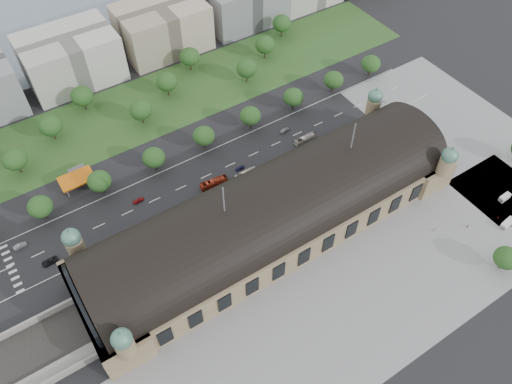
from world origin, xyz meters
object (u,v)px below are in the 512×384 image
traffic_car_1 (20,246)px  parked_car_5 (126,251)px  traffic_car_5 (285,130)px  parked_car_3 (154,237)px  parked_car_4 (144,233)px  van_east (504,198)px  traffic_car_6 (381,102)px  bus_mid (247,174)px  bus_east (306,139)px  pedestrian_1 (467,226)px  pedestrian_3 (498,218)px  parked_car_2 (153,231)px  van_south (507,224)px  parked_car_1 (86,261)px  bus_west (214,183)px  traffic_car_3 (138,200)px  parked_car_6 (138,236)px  traffic_car_4 (240,168)px  traffic_car_2 (50,261)px  pedestrian_0 (434,230)px  petrol_station (77,175)px  parked_car_0 (89,260)px

traffic_car_1 → parked_car_5: traffic_car_1 is taller
traffic_car_5 → parked_car_3: size_ratio=1.01×
parked_car_4 → parked_car_5: parked_car_5 is taller
van_east → traffic_car_6: bearing=88.5°
parked_car_3 → bus_mid: size_ratio=0.45×
traffic_car_6 → parked_car_5: (-138.54, -12.14, 0.07)m
parked_car_4 → bus_east: bearing=68.9°
pedestrian_1 → pedestrian_3: pedestrian_3 is taller
parked_car_2 → pedestrian_1: bearing=34.2°
parked_car_5 → van_south: (129.32, -69.66, 0.51)m
traffic_car_5 → parked_car_5: traffic_car_5 is taller
parked_car_1 → bus_west: 58.59m
traffic_car_3 → parked_car_6: traffic_car_3 is taller
traffic_car_3 → bus_east: bus_east is taller
traffic_car_5 → parked_car_5: bearing=95.9°
parked_car_4 → parked_car_5: size_ratio=0.72×
parked_car_3 → van_east: van_east is taller
traffic_car_1 → traffic_car_4: size_ratio=1.20×
traffic_car_4 → bus_east: (33.86, -1.61, 0.83)m
traffic_car_2 → parked_car_6: bearing=76.9°
traffic_car_1 → traffic_car_3: 46.83m
traffic_car_3 → parked_car_5: 24.42m
bus_mid → pedestrian_1: 90.23m
parked_car_6 → parked_car_5: bearing=-96.9°
traffic_car_2 → van_east: size_ratio=1.09×
traffic_car_6 → pedestrian_0: (-34.63, -68.14, 0.04)m
traffic_car_5 → pedestrian_1: pedestrian_1 is taller
traffic_car_3 → pedestrian_3: pedestrian_3 is taller
traffic_car_3 → parked_car_2: (-1.56, -17.23, 0.03)m
parked_car_3 → bus_west: bus_west is taller
traffic_car_1 → parked_car_6: (39.14, -19.84, -0.17)m
bus_mid → pedestrian_1: (57.55, -69.48, -0.67)m
pedestrian_0 → parked_car_6: bearing=131.8°
traffic_car_1 → van_east: 191.40m
petrol_station → parked_car_2: size_ratio=2.85×
pedestrian_0 → parked_car_4: bearing=131.1°
pedestrian_1 → parked_car_1: bearing=99.7°
parked_car_2 → pedestrian_1: 121.96m
bus_east → traffic_car_5: bearing=20.8°
van_east → van_south: van_south is taller
parked_car_2 → parked_car_4: size_ratio=1.21×
traffic_car_2 → bus_mid: bearing=86.9°
parked_car_5 → pedestrian_1: pedestrian_1 is taller
parked_car_6 → bus_mid: (51.87, 3.60, 0.87)m
parked_car_2 → parked_car_5: (-12.58, -2.67, 0.07)m
traffic_car_1 → van_south: van_south is taller
traffic_car_2 → traffic_car_5: bearing=94.4°
traffic_car_6 → traffic_car_2: bearing=-94.6°
traffic_car_5 → bus_east: 11.15m
parked_car_0 → pedestrian_0: 131.43m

